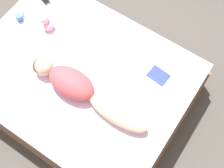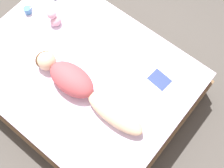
# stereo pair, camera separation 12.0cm
# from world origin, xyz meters

# --- Properties ---
(ground_plane) EXTENTS (12.00, 12.00, 0.00)m
(ground_plane) POSITION_xyz_m (0.00, 0.00, 0.00)
(ground_plane) COLOR #4C4742
(bed) EXTENTS (1.78, 2.30, 0.54)m
(bed) POSITION_xyz_m (0.00, 0.00, 0.27)
(bed) COLOR brown
(bed) RESTS_ON ground_plane
(person) EXTENTS (0.30, 1.32, 0.22)m
(person) POSITION_xyz_m (-0.17, -0.17, 0.64)
(person) COLOR #DBB28E
(person) RESTS_ON bed
(open_magazine) EXTENTS (0.52, 0.34, 0.01)m
(open_magazine) POSITION_xyz_m (0.30, -0.70, 0.54)
(open_magazine) COLOR white
(open_magazine) RESTS_ON bed
(coffee_mug) EXTENTS (0.11, 0.08, 0.08)m
(coffee_mug) POSITION_xyz_m (0.18, 0.94, 0.58)
(coffee_mug) COLOR teal
(coffee_mug) RESTS_ON bed
(plush_toy) EXTENTS (0.12, 0.15, 0.18)m
(plush_toy) POSITION_xyz_m (0.26, 0.60, 0.62)
(plush_toy) COLOR #DB9EB2
(plush_toy) RESTS_ON bed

